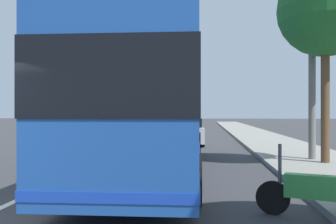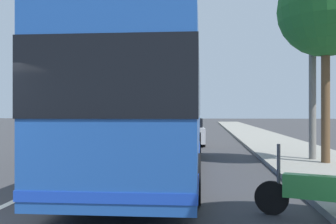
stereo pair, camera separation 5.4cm
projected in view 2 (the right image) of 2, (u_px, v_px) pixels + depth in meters
sidewalk_curb at (305, 157)px, 14.92m from camera, size 110.00×3.60×0.14m
lane_divider_line at (111, 156)px, 15.69m from camera, size 110.00×0.16×0.01m
coach_bus at (156, 108)px, 11.54m from camera, size 12.45×2.83×3.42m
motorcycle_by_tree at (321, 192)px, 6.39m from camera, size 0.87×2.10×1.25m
car_ahead_same_lane at (186, 132)px, 21.52m from camera, size 4.36×2.20×1.47m
car_side_street at (142, 123)px, 40.32m from camera, size 4.52×2.03×1.52m
roadside_tree_mid_block at (326, 10)px, 12.72m from camera, size 3.13×3.13×6.78m
utility_pole at (312, 37)px, 13.71m from camera, size 0.25×0.25×8.95m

